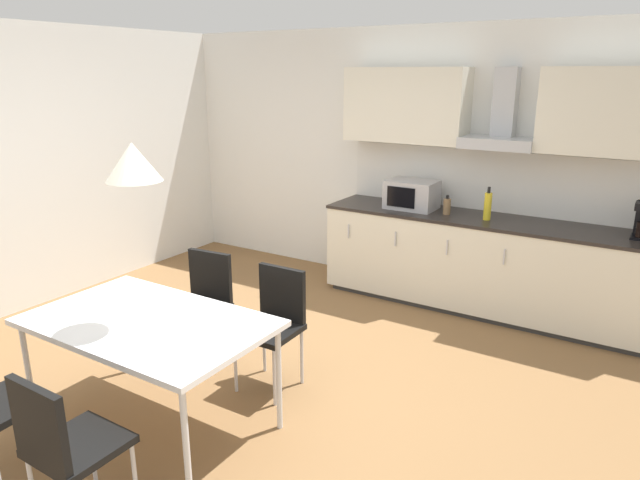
{
  "coord_description": "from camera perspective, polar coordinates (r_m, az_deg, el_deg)",
  "views": [
    {
      "loc": [
        2.41,
        -2.9,
        2.21
      ],
      "look_at": [
        0.25,
        0.55,
        1.0
      ],
      "focal_mm": 32.0,
      "sensor_mm": 36.0,
      "label": 1
    }
  ],
  "objects": [
    {
      "name": "ground_plane",
      "position": [
        4.38,
        -6.8,
        -14.07
      ],
      "size": [
        8.13,
        7.73,
        0.02
      ],
      "primitive_type": "cube",
      "color": "brown"
    },
    {
      "name": "dining_table",
      "position": [
        3.7,
        -16.8,
        -8.26
      ],
      "size": [
        1.5,
        0.93,
        0.74
      ],
      "color": "white",
      "rests_on": "ground_plane"
    },
    {
      "name": "backsplash_tile",
      "position": [
        5.73,
        17.57,
        5.54
      ],
      "size": [
        3.09,
        0.02,
        0.58
      ],
      "primitive_type": "cube",
      "color": "silver",
      "rests_on": "kitchen_counter"
    },
    {
      "name": "kitchen_counter",
      "position": [
        5.62,
        16.09,
        -2.34
      ],
      "size": [
        3.11,
        0.68,
        0.9
      ],
      "color": "#333333",
      "rests_on": "ground_plane"
    },
    {
      "name": "wall_left",
      "position": [
        6.0,
        -28.47,
        6.06
      ],
      "size": [
        0.1,
        6.19,
        2.65
      ],
      "primitive_type": "cube",
      "color": "white",
      "rests_on": "ground_plane"
    },
    {
      "name": "upper_wall_cabinets",
      "position": [
        5.5,
        17.76,
        12.32
      ],
      "size": [
        3.09,
        0.4,
        0.72
      ],
      "color": "silver"
    },
    {
      "name": "wall_back",
      "position": [
        6.1,
        8.51,
        8.01
      ],
      "size": [
        6.51,
        0.1,
        2.65
      ],
      "primitive_type": "cube",
      "color": "white",
      "rests_on": "ground_plane"
    },
    {
      "name": "bottle_brown",
      "position": [
        5.55,
        12.58,
        3.33
      ],
      "size": [
        0.07,
        0.07,
        0.18
      ],
      "color": "brown",
      "rests_on": "kitchen_counter"
    },
    {
      "name": "pendant_lamp",
      "position": [
        3.42,
        -18.21,
        7.42
      ],
      "size": [
        0.32,
        0.32,
        0.22
      ],
      "primitive_type": "cone",
      "color": "silver"
    },
    {
      "name": "chair_near_right",
      "position": [
        3.11,
        -24.37,
        -17.76
      ],
      "size": [
        0.4,
        0.4,
        0.87
      ],
      "color": "black",
      "rests_on": "ground_plane"
    },
    {
      "name": "bottle_yellow",
      "position": [
        5.42,
        16.42,
        3.3
      ],
      "size": [
        0.07,
        0.07,
        0.3
      ],
      "color": "yellow",
      "rests_on": "kitchen_counter"
    },
    {
      "name": "microwave",
      "position": [
        5.71,
        9.16,
        4.51
      ],
      "size": [
        0.48,
        0.35,
        0.28
      ],
      "color": "#ADADB2",
      "rests_on": "kitchen_counter"
    },
    {
      "name": "chair_far_left",
      "position": [
        4.53,
        -11.56,
        -5.56
      ],
      "size": [
        0.44,
        0.44,
        0.87
      ],
      "color": "black",
      "rests_on": "ground_plane"
    },
    {
      "name": "chair_far_right",
      "position": [
        4.12,
        -4.56,
        -7.56
      ],
      "size": [
        0.41,
        0.41,
        0.87
      ],
      "color": "black",
      "rests_on": "ground_plane"
    }
  ]
}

